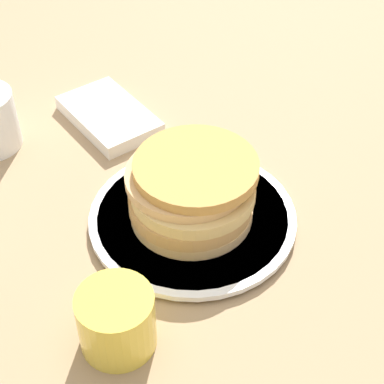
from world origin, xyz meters
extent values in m
plane|color=#9E7F5B|center=(0.00, 0.00, 0.00)|extent=(4.00, 4.00, 0.00)
cylinder|color=white|center=(0.00, -0.01, 0.01)|extent=(0.23, 0.23, 0.01)
cylinder|color=white|center=(0.00, -0.01, 0.01)|extent=(0.25, 0.25, 0.01)
cylinder|color=tan|center=(0.00, -0.01, 0.02)|extent=(0.14, 0.14, 0.01)
cylinder|color=tan|center=(0.00, -0.01, 0.04)|extent=(0.14, 0.14, 0.02)
cylinder|color=#D9B871|center=(0.00, -0.01, 0.05)|extent=(0.14, 0.14, 0.02)
cylinder|color=tan|center=(-0.01, -0.01, 0.07)|extent=(0.14, 0.14, 0.01)
cylinder|color=#C28D46|center=(-0.01, 0.00, 0.08)|extent=(0.14, 0.14, 0.01)
cylinder|color=yellow|center=(0.14, -0.12, 0.03)|extent=(0.08, 0.08, 0.07)
cube|color=white|center=(-0.22, -0.07, 0.01)|extent=(0.17, 0.14, 0.02)
camera|label=1|loc=(0.52, -0.14, 0.55)|focal=60.00mm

